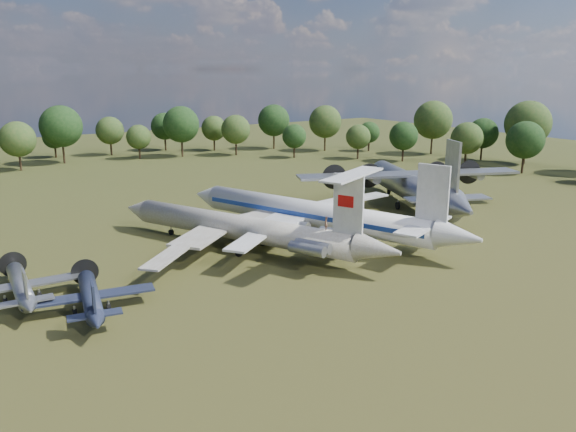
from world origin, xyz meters
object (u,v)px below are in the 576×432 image
small_prop_northwest (21,289)px  person_on_il62 (326,223)px  an12_transport (411,191)px  small_prop_west (91,300)px  tu104_jet (312,219)px  il62_airliner (240,232)px

small_prop_northwest → person_on_il62: 33.16m
an12_transport → person_on_il62: 33.89m
small_prop_west → person_on_il62: size_ratio=10.35×
an12_transport → small_prop_northwest: bearing=-150.4°
small_prop_northwest → small_prop_west: bearing=-49.9°
tu104_jet → il62_airliner: bearing=157.3°
an12_transport → person_on_il62: bearing=-129.3°
il62_airliner → small_prop_northwest: (-26.52, -2.84, -1.01)m
small_prop_west → small_prop_northwest: size_ratio=0.99×
tu104_jet → small_prop_west: tu104_jet is taller
small_prop_northwest → person_on_il62: bearing=-12.8°
il62_airliner → an12_transport: (35.15, 4.41, 0.58)m
tu104_jet → person_on_il62: person_on_il62 is taller
il62_airliner → tu104_jet: bearing=-26.3°
an12_transport → person_on_il62: person_on_il62 is taller
tu104_jet → an12_transport: (23.90, 4.70, 0.33)m
an12_transport → tu104_jet: bearing=-146.0°
an12_transport → small_prop_northwest: (-61.67, -7.24, -1.59)m
il62_airliner → person_on_il62: bearing=-90.0°
il62_airliner → small_prop_west: il62_airliner is taller
tu104_jet → an12_transport: size_ratio=1.16×
an12_transport → small_prop_west: bearing=-143.3°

